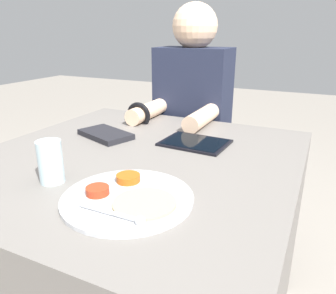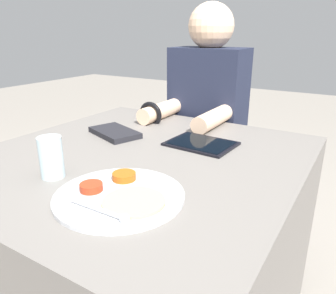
# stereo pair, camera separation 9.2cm
# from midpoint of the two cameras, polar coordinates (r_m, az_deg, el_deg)

# --- Properties ---
(dining_table) EXTENTS (0.98, 1.02, 0.77)m
(dining_table) POSITION_cam_midpoint_polar(r_m,az_deg,el_deg) (1.24, -7.31, -18.47)
(dining_table) COLOR slate
(dining_table) RESTS_ON ground_plane
(thali_tray) EXTENTS (0.31, 0.31, 0.03)m
(thali_tray) POSITION_cam_midpoint_polar(r_m,az_deg,el_deg) (0.78, -10.40, -8.71)
(thali_tray) COLOR #B7BABF
(thali_tray) RESTS_ON dining_table
(red_notebook) EXTENTS (0.23, 0.18, 0.02)m
(red_notebook) POSITION_cam_midpoint_polar(r_m,az_deg,el_deg) (1.24, -12.90, 2.07)
(red_notebook) COLOR silver
(red_notebook) RESTS_ON dining_table
(tablet_device) EXTENTS (0.23, 0.18, 0.01)m
(tablet_device) POSITION_cam_midpoint_polar(r_m,az_deg,el_deg) (1.14, 2.43, 0.73)
(tablet_device) COLOR black
(tablet_device) RESTS_ON dining_table
(person_diner) EXTENTS (0.35, 0.47, 1.27)m
(person_diner) POSITION_cam_midpoint_polar(r_m,az_deg,el_deg) (1.65, 2.49, 0.68)
(person_diner) COLOR black
(person_diner) RESTS_ON ground_plane
(drinking_glass) EXTENTS (0.06, 0.06, 0.11)m
(drinking_glass) POSITION_cam_midpoint_polar(r_m,az_deg,el_deg) (0.91, -22.56, -2.45)
(drinking_glass) COLOR silver
(drinking_glass) RESTS_ON dining_table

